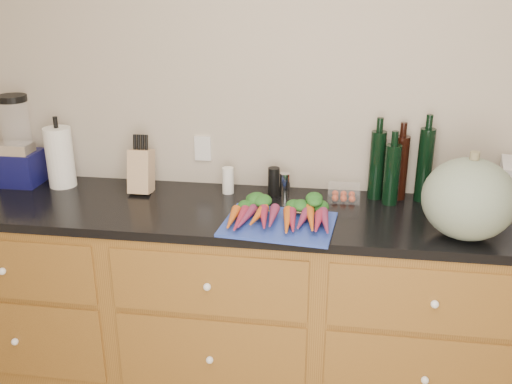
% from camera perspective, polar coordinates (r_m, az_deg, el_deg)
% --- Properties ---
extents(wall_back, '(4.10, 0.05, 2.60)m').
position_cam_1_polar(wall_back, '(2.70, 7.30, 7.67)').
color(wall_back, '#B8AB99').
rests_on(wall_back, ground).
extents(cabinets, '(3.60, 0.64, 0.90)m').
position_cam_1_polar(cabinets, '(2.72, 6.28, -11.65)').
color(cabinets, brown).
rests_on(cabinets, ground).
extents(countertop, '(3.64, 0.62, 0.04)m').
position_cam_1_polar(countertop, '(2.51, 6.71, -2.51)').
color(countertop, black).
rests_on(countertop, cabinets).
extents(cutting_board, '(0.48, 0.38, 0.01)m').
position_cam_1_polar(cutting_board, '(2.36, 2.29, -3.23)').
color(cutting_board, '#243DA5').
rests_on(cutting_board, countertop).
extents(carrots, '(0.43, 0.31, 0.06)m').
position_cam_1_polar(carrots, '(2.38, 2.40, -2.16)').
color(carrots, '#D45F19').
rests_on(carrots, cutting_board).
extents(squash, '(0.36, 0.36, 0.32)m').
position_cam_1_polar(squash, '(2.35, 20.49, -0.65)').
color(squash, '#5C6D5B').
rests_on(squash, countertop).
extents(blender_appliance, '(0.17, 0.17, 0.44)m').
position_cam_1_polar(blender_appliance, '(2.99, -22.65, 4.25)').
color(blender_appliance, '#10104B').
rests_on(blender_appliance, countertop).
extents(paper_towel, '(0.13, 0.13, 0.29)m').
position_cam_1_polar(paper_towel, '(2.91, -19.01, 3.30)').
color(paper_towel, white).
rests_on(paper_towel, countertop).
extents(knife_block, '(0.10, 0.10, 0.20)m').
position_cam_1_polar(knife_block, '(2.74, -11.41, 2.06)').
color(knife_block, tan).
rests_on(knife_block, countertop).
extents(grinder_salt, '(0.05, 0.05, 0.12)m').
position_cam_1_polar(grinder_salt, '(2.69, -2.82, 1.16)').
color(grinder_salt, white).
rests_on(grinder_salt, countertop).
extents(grinder_pepper, '(0.05, 0.05, 0.14)m').
position_cam_1_polar(grinder_pepper, '(2.65, 1.79, 1.04)').
color(grinder_pepper, black).
rests_on(grinder_pepper, countertop).
extents(canister_chrome, '(0.05, 0.05, 0.11)m').
position_cam_1_polar(canister_chrome, '(2.65, 2.92, 0.74)').
color(canister_chrome, silver).
rests_on(canister_chrome, countertop).
extents(tomato_box, '(0.14, 0.12, 0.07)m').
position_cam_1_polar(tomato_box, '(2.64, 8.77, -0.09)').
color(tomato_box, white).
rests_on(tomato_box, countertop).
extents(bottles, '(0.28, 0.14, 0.34)m').
position_cam_1_polar(bottles, '(2.65, 14.09, 2.35)').
color(bottles, black).
rests_on(bottles, countertop).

